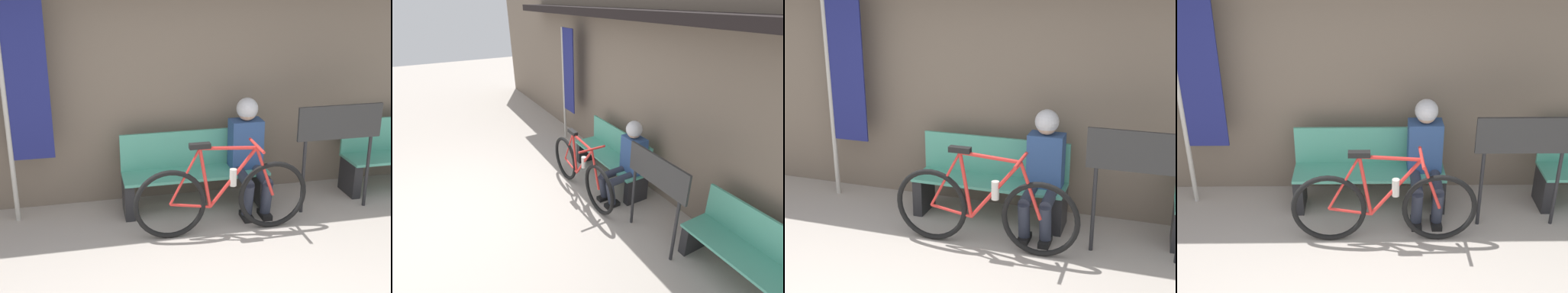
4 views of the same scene
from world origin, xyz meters
The scene contains 8 objects.
ground_plane centered at (0.00, 0.00, 0.00)m, with size 24.00×24.00×0.00m, color #ADA399.
storefront_wall centered at (0.00, 2.72, 1.66)m, with size 12.00×0.56×3.20m.
park_bench_near centered at (0.21, 2.32, 0.38)m, with size 1.54×0.42×0.82m.
bicycle centered at (0.35, 1.68, 0.38)m, with size 1.73×0.40×0.95m.
person_seated centered at (0.77, 2.21, 0.68)m, with size 0.34×0.63×1.19m.
park_bench_far centered at (2.72, 2.32, 0.38)m, with size 1.49×0.42×0.82m.
banner_pole centered at (-1.49, 2.39, 1.33)m, with size 0.45×0.05×2.21m.
signboard centered at (1.65, 1.93, 0.88)m, with size 0.92×0.04×1.16m.
Camera 2 is at (3.77, -0.16, 2.68)m, focal length 28.00 mm.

